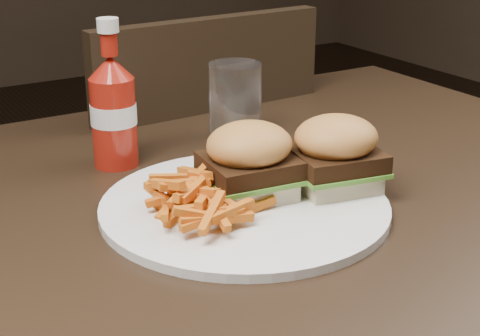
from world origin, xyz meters
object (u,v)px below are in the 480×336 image
chair_far (161,235)px  tumbler (235,104)px  plate (244,206)px  dining_table (218,202)px  ketchup_bottle (114,122)px

chair_far → tumbler: size_ratio=3.66×
plate → tumbler: (0.12, 0.22, 0.05)m
tumbler → plate: bearing=-118.4°
chair_far → dining_table: bearing=71.2°
ketchup_bottle → tumbler: size_ratio=0.99×
dining_table → plate: 0.08m
ketchup_bottle → dining_table: bearing=-61.3°
plate → tumbler: bearing=61.6°
chair_far → tumbler: tumbler is taller
chair_far → plate: plate is taller
plate → tumbler: tumbler is taller
dining_table → ketchup_bottle: bearing=118.7°
ketchup_bottle → tumbler: ketchup_bottle is taller
plate → ketchup_bottle: 0.24m
chair_far → tumbler: 0.52m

